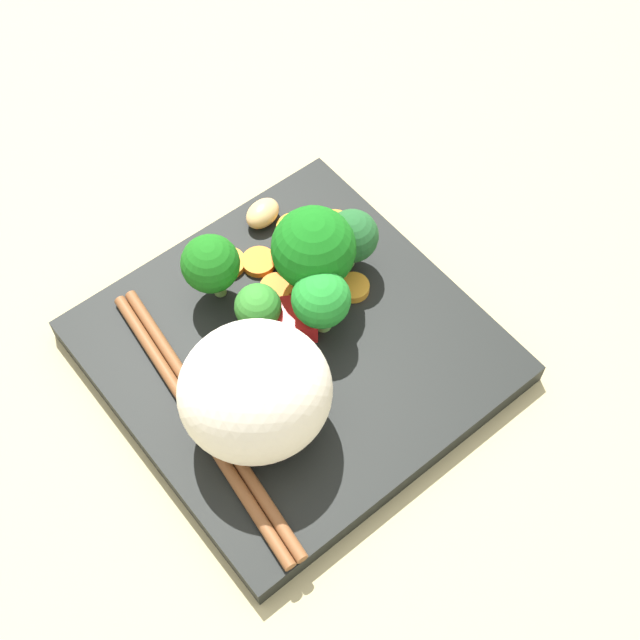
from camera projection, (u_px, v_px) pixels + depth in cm
name	position (u px, v px, depth cm)	size (l,w,h in cm)	color
ground_plane	(294.00, 364.00, 62.55)	(110.00, 110.00, 2.00)	tan
square_plate	(294.00, 351.00, 60.95)	(24.23, 24.23, 1.78)	black
rice_mound	(255.00, 392.00, 53.26)	(9.47, 8.87, 8.94)	white
broccoli_floret_0	(313.00, 250.00, 59.03)	(5.79, 5.79, 7.56)	#6EAF4E
broccoli_floret_1	(352.00, 237.00, 61.02)	(3.75, 3.75, 5.34)	#649C4A
broccoli_floret_2	(322.00, 300.00, 57.97)	(4.00, 4.00, 5.60)	#79B75A
broccoli_floret_3	(211.00, 264.00, 59.41)	(4.05, 4.05, 5.69)	#7DB057
broccoli_floret_4	(258.00, 308.00, 59.00)	(3.20, 3.20, 4.12)	#77B94D
carrot_slice_0	(277.00, 288.00, 62.36)	(2.36, 2.36, 0.52)	orange
carrot_slice_1	(353.00, 287.00, 62.29)	(2.29, 2.29, 0.65)	orange
carrot_slice_2	(230.00, 262.00, 63.60)	(2.67, 2.67, 0.47)	orange
carrot_slice_3	(259.00, 262.00, 63.55)	(2.46, 2.46, 0.54)	orange
carrot_slice_4	(294.00, 228.00, 65.23)	(2.64, 2.64, 0.45)	orange
carrot_slice_5	(334.00, 228.00, 65.09)	(3.02, 3.02, 0.68)	orange
pepper_chunk_1	(294.00, 320.00, 60.10)	(2.87, 2.93, 1.92)	red
chicken_piece_0	(288.00, 259.00, 62.80)	(2.68, 2.07, 1.97)	tan
chicken_piece_1	(263.00, 213.00, 65.18)	(2.91, 2.07, 1.68)	tan
chopstick_pair	(203.00, 419.00, 56.80)	(2.72, 22.54, 0.80)	brown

